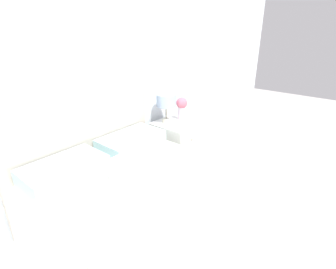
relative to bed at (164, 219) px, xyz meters
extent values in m
plane|color=#BCB7B2|center=(0.00, 0.96, -0.30)|extent=(12.00, 12.00, 0.00)
cube|color=white|center=(0.00, 1.03, 1.00)|extent=(8.00, 0.06, 2.60)
cube|color=white|center=(0.00, -0.08, -0.15)|extent=(1.47, 2.08, 0.30)
cube|color=white|center=(0.00, -0.08, 0.12)|extent=(1.44, 2.04, 0.25)
cube|color=beige|center=(0.00, 0.93, 0.33)|extent=(1.49, 0.05, 1.27)
cube|color=silver|center=(-0.35, 0.71, 0.31)|extent=(0.62, 0.36, 0.14)
cube|color=silver|center=(0.35, 0.71, 0.31)|extent=(0.62, 0.36, 0.14)
cube|color=white|center=(0.00, 0.35, 0.34)|extent=(0.32, 0.11, 0.19)
cube|color=white|center=(1.03, 0.71, 0.00)|extent=(0.40, 0.46, 0.62)
sphere|color=#B2AD93|center=(1.03, 0.47, 0.18)|extent=(0.02, 0.02, 0.02)
cylinder|color=beige|center=(0.98, 0.80, 0.34)|extent=(0.10, 0.10, 0.05)
cylinder|color=#B7B29E|center=(0.98, 0.80, 0.44)|extent=(0.02, 0.02, 0.15)
cylinder|color=#A8BCDB|center=(0.98, 0.80, 0.58)|extent=(0.22, 0.22, 0.14)
cylinder|color=silver|center=(1.17, 0.73, 0.39)|extent=(0.09, 0.09, 0.16)
sphere|color=#E06B7F|center=(1.17, 0.73, 0.52)|extent=(0.13, 0.13, 0.13)
sphere|color=#609356|center=(1.21, 0.73, 0.49)|extent=(0.06, 0.06, 0.06)
cylinder|color=white|center=(1.08, 0.56, 0.32)|extent=(0.11, 0.11, 0.01)
cylinder|color=white|center=(1.08, 0.56, 0.35)|extent=(0.07, 0.07, 0.06)
camera|label=1|loc=(-1.19, -1.04, 1.36)|focal=28.00mm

